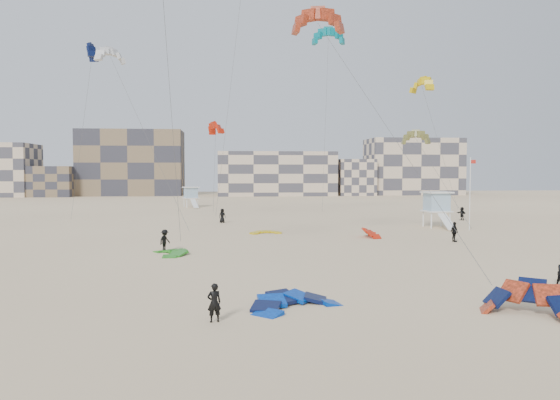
{
  "coord_description": "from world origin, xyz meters",
  "views": [
    {
      "loc": [
        -3.38,
        -21.64,
        6.63
      ],
      "look_at": [
        -0.73,
        6.0,
        5.18
      ],
      "focal_mm": 35.0,
      "sensor_mm": 36.0,
      "label": 1
    }
  ],
  "objects": [
    {
      "name": "kite_fly_olive",
      "position": [
        16.41,
        34.53,
        10.1
      ],
      "size": [
        5.96,
        6.74,
        10.15
      ],
      "rotation": [
        0.0,
        0.0,
        -0.42
      ],
      "color": "olive",
      "rests_on": "ground"
    },
    {
      "name": "condo_east",
      "position": [
        50.0,
        132.0,
        8.0
      ],
      "size": [
        26.0,
        14.0,
        16.0
      ],
      "primitive_type": "cube",
      "color": "beige",
      "rests_on": "ground"
    },
    {
      "name": "kite_ground_green",
      "position": [
        -8.01,
        22.36,
        0.0
      ],
      "size": [
        4.82,
        4.66,
        1.1
      ],
      "primitive_type": null,
      "rotation": [
        0.13,
        0.0,
        -1.25
      ],
      "color": "#229128",
      "rests_on": "ground"
    },
    {
      "name": "kite_ground_yellow",
      "position": [
        0.63,
        36.34,
        0.0
      ],
      "size": [
        3.54,
        3.68,
        0.56
      ],
      "primitive_type": null,
      "rotation": [
        0.05,
        0.0,
        0.16
      ],
      "color": "yellow",
      "rests_on": "ground"
    },
    {
      "name": "ground",
      "position": [
        0.0,
        0.0,
        0.0
      ],
      "size": [
        320.0,
        320.0,
        0.0
      ],
      "primitive_type": "plane",
      "color": "beige",
      "rests_on": "ground"
    },
    {
      "name": "lifeguard_tower_near",
      "position": [
        21.28,
        40.76,
        2.11
      ],
      "size": [
        3.18,
        5.89,
        4.25
      ],
      "rotation": [
        0.0,
        0.0,
        0.06
      ],
      "color": "white",
      "rests_on": "ground"
    },
    {
      "name": "kite_fly_grey",
      "position": [
        -15.76,
        38.48,
        18.85
      ],
      "size": [
        11.02,
        10.44,
        19.19
      ],
      "rotation": [
        0.0,
        0.0,
        0.69
      ],
      "color": "white",
      "rests_on": "ground"
    },
    {
      "name": "kite_fly_teal_b",
      "position": [
        11.22,
        57.25,
        25.98
      ],
      "size": [
        5.09,
        5.47,
        26.29
      ],
      "rotation": [
        0.0,
        0.0,
        -0.15
      ],
      "color": "#018A80",
      "rests_on": "ground"
    },
    {
      "name": "condo_mid",
      "position": [
        10.0,
        130.0,
        6.0
      ],
      "size": [
        32.0,
        16.0,
        12.0
      ],
      "primitive_type": "cube",
      "color": "beige",
      "rests_on": "ground"
    },
    {
      "name": "kite_ground_orange",
      "position": [
        10.4,
        1.99,
        0.0
      ],
      "size": [
        5.92,
        5.92,
        4.21
      ],
      "primitive_type": null,
      "rotation": [
        0.79,
        0.0,
        -0.69
      ],
      "color": "#FF4623",
      "rests_on": "ground"
    },
    {
      "name": "condo_west_b",
      "position": [
        -30.0,
        134.0,
        9.0
      ],
      "size": [
        28.0,
        14.0,
        18.0
      ],
      "primitive_type": "cube",
      "color": "#776248",
      "rests_on": "ground"
    },
    {
      "name": "condo_fill_right",
      "position": [
        32.0,
        128.0,
        5.0
      ],
      "size": [
        10.0,
        10.0,
        10.0
      ],
      "primitive_type": "cube",
      "color": "beige",
      "rests_on": "ground"
    },
    {
      "name": "lifeguard_tower_far",
      "position": [
        -10.21,
        80.28,
        1.88
      ],
      "size": [
        3.4,
        5.59,
        3.79
      ],
      "rotation": [
        0.0,
        0.0,
        0.33
      ],
      "color": "white",
      "rests_on": "ground"
    },
    {
      "name": "kite_fly_orange",
      "position": [
        4.22,
        24.37,
        19.11
      ],
      "size": [
        7.89,
        22.9,
        19.61
      ],
      "rotation": [
        0.0,
        0.0,
        -0.2
      ],
      "color": "#FF4623",
      "rests_on": "ground"
    },
    {
      "name": "kitesurfer_main",
      "position": [
        -4.01,
        2.24,
        0.86
      ],
      "size": [
        0.72,
        0.58,
        1.73
      ],
      "primitive_type": "imported",
      "rotation": [
        0.0,
        0.0,
        3.43
      ],
      "color": "black",
      "rests_on": "ground"
    },
    {
      "name": "flagpole",
      "position": [
        23.74,
        37.23,
        4.32
      ],
      "size": [
        0.67,
        0.1,
        8.24
      ],
      "color": "white",
      "rests_on": "ground"
    },
    {
      "name": "kitesurfer_f",
      "position": [
        28.34,
        49.61,
        0.9
      ],
      "size": [
        0.98,
        1.76,
        1.81
      ],
      "primitive_type": "imported",
      "rotation": [
        0.0,
        0.0,
        -1.29
      ],
      "color": "black",
      "rests_on": "ground"
    },
    {
      "name": "kite_ground_red_far",
      "position": [
        11.04,
        31.99,
        0.0
      ],
      "size": [
        3.3,
        3.13,
        2.67
      ],
      "primitive_type": null,
      "rotation": [
        0.57,
        0.0,
        1.48
      ],
      "color": "red",
      "rests_on": "ground"
    },
    {
      "name": "kite_fly_navy",
      "position": [
        -19.46,
        46.26,
        20.77
      ],
      "size": [
        4.5,
        4.06,
        21.05
      ],
      "rotation": [
        0.0,
        0.0,
        1.74
      ],
      "color": "#07153B",
      "rests_on": "ground"
    },
    {
      "name": "kitesurfer_c",
      "position": [
        -8.64,
        24.27,
        0.9
      ],
      "size": [
        1.19,
        1.34,
        1.8
      ],
      "primitive_type": "imported",
      "rotation": [
        0.0,
        0.0,
        0.99
      ],
      "color": "black",
      "rests_on": "ground"
    },
    {
      "name": "kitesurfer_d",
      "position": [
        17.86,
        27.64,
        0.94
      ],
      "size": [
        0.62,
        1.16,
        1.89
      ],
      "primitive_type": "imported",
      "rotation": [
        0.0,
        0.0,
        1.72
      ],
      "color": "black",
      "rests_on": "ground"
    },
    {
      "name": "condo_fill_left",
      "position": [
        -50.0,
        128.0,
        4.0
      ],
      "size": [
        12.0,
        10.0,
        8.0
      ],
      "primitive_type": "cube",
      "color": "#776248",
      "rests_on": "ground"
    },
    {
      "name": "kite_fly_red",
      "position": [
        -5.08,
        57.42,
        12.69
      ],
      "size": [
        4.64,
        4.57,
        13.12
      ],
      "rotation": [
        0.0,
        0.0,
        2.01
      ],
      "color": "red",
      "rests_on": "ground"
    },
    {
      "name": "kite_ground_blue",
      "position": [
        -0.17,
        4.55,
        0.0
      ],
      "size": [
        6.25,
        6.34,
        2.09
      ],
      "primitive_type": null,
      "rotation": [
        0.23,
        0.0,
        0.52
      ],
      "color": "#0041C1",
      "rests_on": "ground"
    },
    {
      "name": "kite_fly_yellow",
      "position": [
        22.88,
        50.69,
        18.19
      ],
      "size": [
        9.7,
        6.6,
        18.64
      ],
      "rotation": [
        0.0,
        0.0,
        -1.2
      ],
      "color": "yellow",
      "rests_on": "ground"
    },
    {
      "name": "kitesurfer_e",
      "position": [
        -4.12,
        49.05,
        0.92
      ],
      "size": [
        1.05,
        0.88,
        1.84
      ],
      "primitive_type": "imported",
      "rotation": [
        0.0,
        0.0,
        0.39
      ],
      "color": "black",
      "rests_on": "ground"
    }
  ]
}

